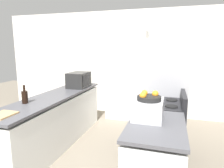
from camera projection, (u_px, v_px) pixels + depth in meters
name	position (u px, v px, depth m)	size (l,w,h in m)	color
wall_back	(130.00, 64.00, 5.03)	(7.00, 0.06, 2.60)	silver
counter_left	(55.00, 121.00, 3.47)	(0.60, 2.62, 0.89)	silver
counter_right	(155.00, 164.00, 2.19)	(0.60, 0.98, 0.89)	silver
pantry_cabinet	(127.00, 76.00, 4.77)	(0.91, 0.57, 2.07)	white
stove	(161.00, 131.00, 3.02)	(0.66, 0.75, 1.05)	black
refrigerator	(167.00, 90.00, 3.67)	(0.74, 0.75, 1.85)	#A3A3A8
microwave	(79.00, 80.00, 4.07)	(0.36, 0.49, 0.31)	black
wine_bottle	(25.00, 97.00, 2.89)	(0.09, 0.09, 0.27)	black
toaster_oven	(148.00, 109.00, 2.27)	(0.33, 0.44, 0.21)	#B2B2B7
fruit_bowl	(149.00, 97.00, 2.24)	(0.27, 0.27, 0.10)	black
cutting_board	(2.00, 115.00, 2.37)	(0.24, 0.28, 0.02)	tan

